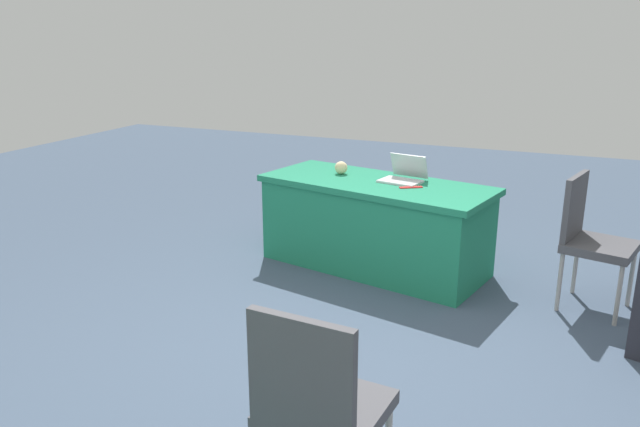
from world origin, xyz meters
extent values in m
plane|color=#3D4C60|center=(0.00, 0.00, 0.00)|extent=(14.40, 14.40, 0.00)
cube|color=#1E7A56|center=(0.26, -1.55, 0.70)|extent=(1.97, 1.15, 0.05)
cube|color=#1E7A56|center=(0.26, -1.55, 0.34)|extent=(1.90, 1.10, 0.68)
cylinder|color=#9E9993|center=(-1.65, -1.52, 0.22)|extent=(0.03, 0.03, 0.43)
cylinder|color=#9E9993|center=(-1.55, -1.15, 0.22)|extent=(0.03, 0.03, 0.43)
cylinder|color=#9E9993|center=(-1.28, -1.61, 0.22)|extent=(0.03, 0.03, 0.43)
cylinder|color=#9E9993|center=(-1.18, -1.25, 0.22)|extent=(0.03, 0.03, 0.43)
cube|color=#47474C|center=(-1.41, -1.38, 0.46)|extent=(0.53, 0.53, 0.06)
cube|color=#47474C|center=(-1.22, -1.43, 0.72)|extent=(0.14, 0.42, 0.45)
cylinder|color=#9E9993|center=(-0.24, 0.93, 0.22)|extent=(0.03, 0.03, 0.45)
cube|color=#47474C|center=(-0.41, 1.14, 0.48)|extent=(0.47, 0.47, 0.06)
cube|color=#47474C|center=(-0.39, 1.34, 0.73)|extent=(0.42, 0.07, 0.45)
cube|color=silver|center=(0.08, -1.60, 0.73)|extent=(0.36, 0.28, 0.02)
cube|color=#B7B7BC|center=(0.05, -1.74, 0.84)|extent=(0.32, 0.14, 0.19)
sphere|color=beige|center=(0.62, -1.69, 0.78)|extent=(0.11, 0.11, 0.11)
cube|color=red|center=(-0.05, -1.46, 0.73)|extent=(0.17, 0.13, 0.01)
camera|label=1|loc=(-1.21, 3.08, 1.91)|focal=34.96mm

